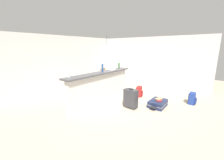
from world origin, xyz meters
TOP-DOWN VIEW (x-y plane):
  - ground_plane at (0.00, 0.00)m, footprint 13.00×13.00m
  - wall_back at (0.00, 3.05)m, footprint 6.60×0.10m
  - wall_right at (3.05, 0.30)m, footprint 0.10×6.00m
  - partition_half_wall at (-0.58, 0.39)m, footprint 2.80×0.20m
  - bar_countertop at (-0.58, 0.39)m, footprint 2.96×0.40m
  - bottle_clear at (-1.81, 0.48)m, footprint 0.06×0.06m
  - bottle_blue at (-0.53, 0.35)m, footprint 0.07×0.07m
  - bottle_green at (0.64, 0.49)m, footprint 0.07×0.07m
  - grocery_bag at (0.06, 0.41)m, footprint 0.26×0.18m
  - dining_table at (1.08, 1.47)m, footprint 1.10×0.80m
  - dining_chair_near_partition at (0.98, 0.90)m, footprint 0.45×0.45m
  - dining_chair_far_side at (1.19, 2.00)m, footprint 0.44×0.44m
  - pendant_lamp at (1.04, 1.49)m, footprint 0.34×0.34m
  - suitcase_flat_navy at (0.36, -1.35)m, footprint 0.83×0.51m
  - backpack_blue at (1.34, -2.22)m, footprint 0.28×0.25m
  - backpack_red at (0.89, -0.36)m, footprint 0.32×0.29m
  - suitcase_upright_charcoal at (-0.29, -0.67)m, footprint 0.25×0.45m
  - book_stack at (0.36, -1.38)m, footprint 0.29×0.25m

SIDE VIEW (x-z plane):
  - ground_plane at x=0.00m, z-range -0.05..0.00m
  - suitcase_flat_navy at x=0.36m, z-range 0.00..0.22m
  - backpack_blue at x=1.34m, z-range -0.01..0.41m
  - backpack_red at x=0.89m, z-range -0.01..0.41m
  - book_stack at x=0.36m, z-range 0.22..0.29m
  - suitcase_upright_charcoal at x=-0.29m, z-range 0.00..0.67m
  - dining_chair_near_partition at x=0.98m, z-range 0.05..0.98m
  - dining_chair_far_side at x=1.19m, z-range 0.05..0.98m
  - partition_half_wall at x=-0.58m, z-range 0.00..1.08m
  - dining_table at x=1.08m, z-range 0.28..1.02m
  - bar_countertop at x=-0.58m, z-range 1.08..1.13m
  - bottle_clear at x=-1.81m, z-range 1.13..1.34m
  - grocery_bag at x=0.06m, z-range 1.13..1.35m
  - bottle_green at x=0.64m, z-range 1.13..1.35m
  - wall_back at x=0.00m, z-range 0.00..2.50m
  - wall_right at x=3.05m, z-range 0.00..2.50m
  - bottle_blue at x=-0.53m, z-range 1.13..1.42m
  - pendant_lamp at x=1.04m, z-range 1.63..2.29m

